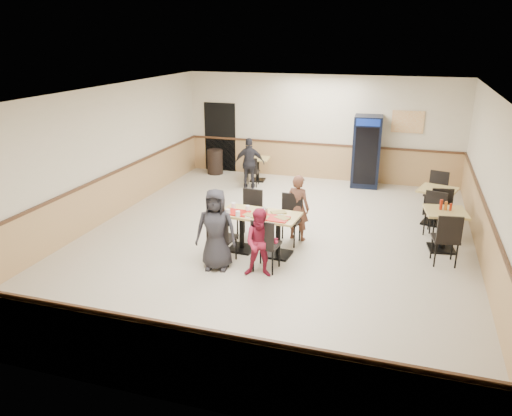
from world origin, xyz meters
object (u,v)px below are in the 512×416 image
(diner_woman_right, at_px, (261,243))
(trash_bin, at_px, (215,162))
(side_table_far, at_px, (436,201))
(diner_woman_left, at_px, (216,230))
(back_table, at_px, (258,166))
(diner_man_opposite, at_px, (298,208))
(side_table_near, at_px, (444,224))
(lone_diner, at_px, (250,163))
(pepsi_cooler, at_px, (366,151))
(main_table, at_px, (260,227))

(diner_woman_right, bearing_deg, trash_bin, 109.25)
(diner_woman_right, distance_m, side_table_far, 4.70)
(diner_woman_left, relative_size, back_table, 2.17)
(diner_man_opposite, height_order, back_table, diner_man_opposite)
(diner_woman_right, bearing_deg, side_table_near, 25.60)
(side_table_near, bearing_deg, lone_diner, 149.84)
(diner_man_opposite, height_order, lone_diner, lone_diner)
(side_table_near, xyz_separation_m, pepsi_cooler, (-1.92, 4.04, 0.44))
(pepsi_cooler, bearing_deg, back_table, -175.93)
(diner_woman_right, distance_m, back_table, 6.08)
(diner_woman_left, distance_m, diner_man_opposite, 2.08)
(back_table, height_order, pepsi_cooler, pepsi_cooler)
(lone_diner, xyz_separation_m, side_table_far, (4.84, -1.39, -0.16))
(diner_woman_left, distance_m, trash_bin, 6.57)
(side_table_near, height_order, back_table, side_table_near)
(diner_woman_right, relative_size, pepsi_cooler, 0.63)
(trash_bin, bearing_deg, diner_man_opposite, -50.50)
(side_table_far, bearing_deg, trash_bin, 158.28)
(main_table, height_order, back_table, main_table)
(trash_bin, bearing_deg, back_table, -13.35)
(diner_man_opposite, relative_size, back_table, 2.00)
(main_table, relative_size, pepsi_cooler, 0.79)
(back_table, distance_m, pepsi_cooler, 3.10)
(diner_woman_left, relative_size, pepsi_cooler, 0.76)
(diner_woman_right, bearing_deg, diner_woman_left, 166.86)
(diner_woman_left, bearing_deg, diner_woman_right, -14.15)
(main_table, bearing_deg, lone_diner, 114.58)
(pepsi_cooler, distance_m, trash_bin, 4.54)
(main_table, height_order, side_table_far, side_table_far)
(side_table_far, height_order, back_table, side_table_far)
(diner_woman_left, bearing_deg, main_table, 47.95)
(pepsi_cooler, bearing_deg, side_table_far, -58.00)
(side_table_far, bearing_deg, pepsi_cooler, 125.33)
(side_table_near, xyz_separation_m, back_table, (-4.95, 3.64, -0.09))
(diner_man_opposite, xyz_separation_m, back_table, (-2.08, 3.97, -0.24))
(diner_woman_left, xyz_separation_m, side_table_far, (3.86, 3.57, -0.21))
(pepsi_cooler, xyz_separation_m, trash_bin, (-4.50, -0.04, -0.61))
(diner_woman_left, relative_size, diner_woman_right, 1.21)
(side_table_near, distance_m, trash_bin, 7.56)
(side_table_near, bearing_deg, pepsi_cooler, 115.43)
(side_table_near, bearing_deg, trash_bin, 148.12)
(diner_woman_left, relative_size, diner_man_opposite, 1.09)
(lone_diner, relative_size, trash_bin, 1.89)
(lone_diner, height_order, trash_bin, lone_diner)
(trash_bin, bearing_deg, lone_diner, -37.22)
(lone_diner, bearing_deg, diner_man_opposite, 107.29)
(main_table, xyz_separation_m, side_table_near, (3.41, 1.21, 0.01))
(back_table, bearing_deg, pepsi_cooler, 7.40)
(main_table, xyz_separation_m, diner_man_opposite, (0.55, 0.88, 0.15))
(diner_woman_left, distance_m, diner_woman_right, 0.88)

